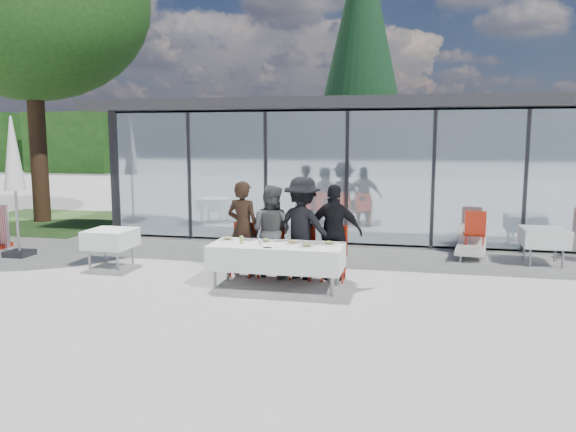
% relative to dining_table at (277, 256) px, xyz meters
% --- Properties ---
extents(ground, '(90.00, 90.00, 0.00)m').
position_rel_dining_table_xyz_m(ground, '(-0.29, -0.16, -0.54)').
color(ground, '#A09D97').
rests_on(ground, ground).
extents(pavilion, '(14.80, 8.80, 3.44)m').
position_rel_dining_table_xyz_m(pavilion, '(1.72, 8.01, 1.61)').
color(pavilion, gray).
rests_on(pavilion, ground).
extents(treeline, '(62.50, 2.00, 4.40)m').
position_rel_dining_table_xyz_m(treeline, '(-2.29, 27.84, 1.66)').
color(treeline, '#153711').
rests_on(treeline, ground).
extents(dining_table, '(2.26, 0.96, 0.75)m').
position_rel_dining_table_xyz_m(dining_table, '(0.00, 0.00, 0.00)').
color(dining_table, white).
rests_on(dining_table, ground).
extents(diner_a, '(0.77, 0.77, 1.77)m').
position_rel_dining_table_xyz_m(diner_a, '(-0.82, 0.72, 0.34)').
color(diner_a, black).
rests_on(diner_a, ground).
extents(diner_chair_a, '(0.44, 0.44, 0.97)m').
position_rel_dining_table_xyz_m(diner_chair_a, '(-0.82, 0.75, -0.00)').
color(diner_chair_a, '#B5200C').
rests_on(diner_chair_a, ground).
extents(diner_b, '(1.03, 1.03, 1.69)m').
position_rel_dining_table_xyz_m(diner_b, '(-0.28, 0.72, 0.31)').
color(diner_b, '#4F4F4F').
rests_on(diner_b, ground).
extents(diner_chair_b, '(0.44, 0.44, 0.97)m').
position_rel_dining_table_xyz_m(diner_chair_b, '(-0.28, 0.75, -0.00)').
color(diner_chair_b, '#B5200C').
rests_on(diner_chair_b, ground).
extents(diner_c, '(1.44, 1.44, 1.85)m').
position_rel_dining_table_xyz_m(diner_c, '(0.30, 0.72, 0.39)').
color(diner_c, black).
rests_on(diner_c, ground).
extents(diner_chair_c, '(0.44, 0.44, 0.97)m').
position_rel_dining_table_xyz_m(diner_chair_c, '(0.30, 0.75, -0.00)').
color(diner_chair_c, '#B5200C').
rests_on(diner_chair_c, ground).
extents(diner_d, '(1.13, 1.13, 1.73)m').
position_rel_dining_table_xyz_m(diner_d, '(0.89, 0.72, 0.33)').
color(diner_d, black).
rests_on(diner_d, ground).
extents(diner_chair_d, '(0.44, 0.44, 0.97)m').
position_rel_dining_table_xyz_m(diner_chair_d, '(0.89, 0.75, -0.00)').
color(diner_chair_d, '#B5200C').
rests_on(diner_chair_d, ground).
extents(plate_a, '(0.28, 0.28, 0.07)m').
position_rel_dining_table_xyz_m(plate_a, '(-0.94, 0.18, 0.24)').
color(plate_a, white).
rests_on(plate_a, dining_table).
extents(plate_b, '(0.28, 0.28, 0.07)m').
position_rel_dining_table_xyz_m(plate_b, '(-0.23, 0.14, 0.24)').
color(plate_b, white).
rests_on(plate_b, dining_table).
extents(plate_c, '(0.28, 0.28, 0.07)m').
position_rel_dining_table_xyz_m(plate_c, '(0.26, 0.09, 0.24)').
color(plate_c, white).
rests_on(plate_c, dining_table).
extents(plate_d, '(0.28, 0.28, 0.07)m').
position_rel_dining_table_xyz_m(plate_d, '(0.88, 0.13, 0.24)').
color(plate_d, white).
rests_on(plate_d, dining_table).
extents(plate_extra, '(0.28, 0.28, 0.07)m').
position_rel_dining_table_xyz_m(plate_extra, '(0.54, -0.13, 0.24)').
color(plate_extra, white).
rests_on(plate_extra, dining_table).
extents(juice_bottle, '(0.06, 0.06, 0.13)m').
position_rel_dining_table_xyz_m(juice_bottle, '(-0.61, -0.06, 0.28)').
color(juice_bottle, '#89AC47').
rests_on(juice_bottle, dining_table).
extents(drinking_glasses, '(0.07, 0.07, 0.10)m').
position_rel_dining_table_xyz_m(drinking_glasses, '(-0.24, -0.17, 0.26)').
color(drinking_glasses, silver).
rests_on(drinking_glasses, dining_table).
extents(folded_eyeglasses, '(0.14, 0.03, 0.01)m').
position_rel_dining_table_xyz_m(folded_eyeglasses, '(-0.07, -0.36, 0.22)').
color(folded_eyeglasses, black).
rests_on(folded_eyeglasses, dining_table).
extents(spare_table_left, '(0.86, 0.86, 0.74)m').
position_rel_dining_table_xyz_m(spare_table_left, '(-3.60, 0.83, 0.02)').
color(spare_table_left, white).
rests_on(spare_table_left, ground).
extents(spare_table_right, '(0.86, 0.86, 0.74)m').
position_rel_dining_table_xyz_m(spare_table_right, '(4.85, 2.85, 0.02)').
color(spare_table_right, white).
rests_on(spare_table_right, ground).
extents(spare_chair_b, '(0.44, 0.44, 0.97)m').
position_rel_dining_table_xyz_m(spare_chair_b, '(3.59, 3.57, -0.00)').
color(spare_chair_b, '#B5200C').
rests_on(spare_chair_b, ground).
extents(market_umbrella, '(0.50, 0.50, 3.00)m').
position_rel_dining_table_xyz_m(market_umbrella, '(-6.05, 1.27, 1.47)').
color(market_umbrella, black).
rests_on(market_umbrella, ground).
extents(lounger, '(0.77, 1.40, 0.72)m').
position_rel_dining_table_xyz_m(lounger, '(3.52, 3.40, -0.28)').
color(lounger, silver).
rests_on(lounger, ground).
extents(deciduous_tree, '(7.04, 6.40, 9.38)m').
position_rel_dining_table_xyz_m(deciduous_tree, '(-8.79, 5.84, 5.94)').
color(deciduous_tree, '#382316').
rests_on(deciduous_tree, ground).
extents(conifer_tree, '(4.00, 4.00, 10.50)m').
position_rel_dining_table_xyz_m(conifer_tree, '(0.21, 12.84, 5.45)').
color(conifer_tree, '#382316').
rests_on(conifer_tree, ground).
extents(grass_patch, '(5.00, 5.00, 0.02)m').
position_rel_dining_table_xyz_m(grass_patch, '(-8.79, 5.84, -0.53)').
color(grass_patch, '#385926').
rests_on(grass_patch, ground).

